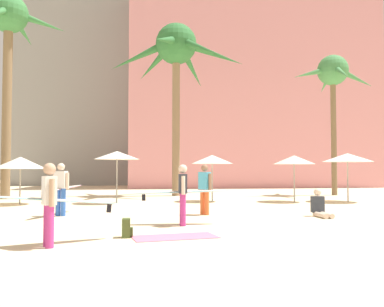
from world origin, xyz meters
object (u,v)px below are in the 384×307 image
(palm_tree_far_left, at_px, (333,77))
(cafe_umbrella_2, at_px, (20,163))
(person_near_left, at_px, (62,188))
(person_mid_right, at_px, (205,187))
(cafe_umbrella_1, at_px, (347,158))
(cafe_umbrella_0, at_px, (117,155))
(cafe_umbrella_3, at_px, (212,159))
(backpack, at_px, (127,228))
(palm_tree_center, at_px, (9,31))
(cafe_umbrella_4, at_px, (294,160))
(beach_towel, at_px, (175,237))
(palm_tree_left, at_px, (177,53))
(person_mid_left, at_px, (182,192))
(person_near_right, at_px, (320,207))
(person_far_left, at_px, (51,200))

(palm_tree_far_left, bearing_deg, cafe_umbrella_2, -164.66)
(person_near_left, relative_size, person_mid_right, 1.62)
(palm_tree_far_left, bearing_deg, cafe_umbrella_1, -110.26)
(cafe_umbrella_0, relative_size, cafe_umbrella_3, 1.06)
(backpack, bearing_deg, person_mid_right, 59.37)
(palm_tree_far_left, height_order, person_near_left, palm_tree_far_left)
(palm_tree_center, xyz_separation_m, cafe_umbrella_2, (1.83, -3.81, -7.17))
(cafe_umbrella_4, relative_size, beach_towel, 1.18)
(palm_tree_center, bearing_deg, person_mid_right, -43.69)
(palm_tree_center, bearing_deg, palm_tree_far_left, 2.61)
(beach_towel, bearing_deg, palm_tree_center, 120.70)
(person_mid_right, bearing_deg, cafe_umbrella_4, -171.95)
(palm_tree_left, bearing_deg, person_mid_right, -89.64)
(cafe_umbrella_3, bearing_deg, palm_tree_left, 106.04)
(person_mid_left, height_order, person_near_right, person_mid_left)
(palm_tree_far_left, bearing_deg, palm_tree_left, 175.72)
(cafe_umbrella_1, height_order, person_mid_right, cafe_umbrella_1)
(palm_tree_far_left, xyz_separation_m, palm_tree_center, (-18.87, -0.86, 1.74))
(palm_tree_center, xyz_separation_m, person_near_left, (4.52, -8.56, -8.08))
(cafe_umbrella_2, bearing_deg, cafe_umbrella_4, -0.03)
(palm_tree_center, xyz_separation_m, cafe_umbrella_0, (6.03, -3.55, -6.81))
(cafe_umbrella_4, bearing_deg, cafe_umbrella_2, 179.97)
(palm_tree_left, relative_size, person_near_right, 10.92)
(cafe_umbrella_1, distance_m, cafe_umbrella_4, 2.58)
(palm_tree_far_left, relative_size, person_near_right, 9.04)
(palm_tree_left, bearing_deg, cafe_umbrella_1, -36.24)
(cafe_umbrella_1, height_order, person_far_left, cafe_umbrella_1)
(palm_tree_center, relative_size, backpack, 26.20)
(person_far_left, distance_m, person_near_right, 8.66)
(person_mid_right, bearing_deg, palm_tree_left, -125.98)
(cafe_umbrella_1, xyz_separation_m, person_far_left, (-11.66, -9.93, -1.23))
(palm_tree_left, distance_m, beach_towel, 17.27)
(palm_tree_center, xyz_separation_m, cafe_umbrella_1, (17.02, -4.13, -6.89))
(cafe_umbrella_1, height_order, backpack, cafe_umbrella_1)
(person_far_left, bearing_deg, palm_tree_far_left, -156.08)
(beach_towel, bearing_deg, person_mid_right, 72.76)
(person_near_right, xyz_separation_m, person_mid_right, (-3.64, 1.01, 0.62))
(person_far_left, relative_size, person_mid_right, 1.70)
(person_far_left, bearing_deg, backpack, -173.83)
(cafe_umbrella_1, xyz_separation_m, cafe_umbrella_2, (-15.19, 0.32, -0.29))
(palm_tree_left, height_order, person_near_right, palm_tree_left)
(cafe_umbrella_4, distance_m, person_near_right, 6.49)
(palm_tree_far_left, bearing_deg, person_mid_left, -131.00)
(cafe_umbrella_1, bearing_deg, cafe_umbrella_3, 171.02)
(cafe_umbrella_0, distance_m, cafe_umbrella_4, 8.44)
(palm_tree_left, bearing_deg, backpack, -99.17)
(cafe_umbrella_2, distance_m, backpack, 10.78)
(person_far_left, bearing_deg, cafe_umbrella_0, -117.55)
(person_near_left, bearing_deg, palm_tree_far_left, -32.54)
(cafe_umbrella_2, bearing_deg, palm_tree_center, 115.62)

